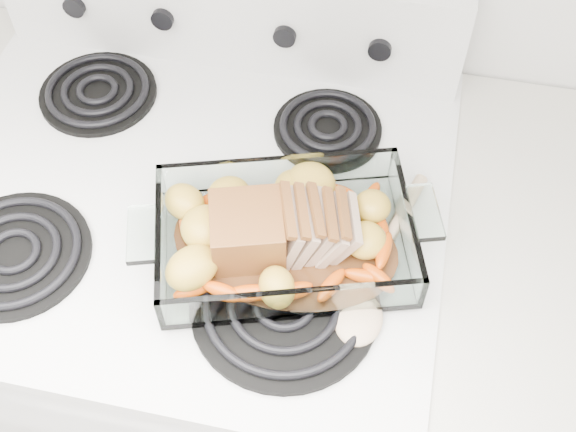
% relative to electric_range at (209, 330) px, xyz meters
% --- Properties ---
extents(electric_range, '(0.78, 0.70, 1.12)m').
position_rel_electric_range_xyz_m(electric_range, '(0.00, 0.00, 0.00)').
color(electric_range, white).
rests_on(electric_range, ground).
extents(counter_right, '(0.58, 0.68, 0.93)m').
position_rel_electric_range_xyz_m(counter_right, '(0.66, -0.00, -0.02)').
color(counter_right, white).
rests_on(counter_right, ground).
extents(baking_dish, '(0.34, 0.22, 0.07)m').
position_rel_electric_range_xyz_m(baking_dish, '(0.17, -0.08, 0.48)').
color(baking_dish, silver).
rests_on(baking_dish, electric_range).
extents(pork_roast, '(0.20, 0.10, 0.08)m').
position_rel_electric_range_xyz_m(pork_roast, '(0.15, -0.08, 0.51)').
color(pork_roast, brown).
rests_on(pork_roast, baking_dish).
extents(roast_vegetables, '(0.37, 0.20, 0.05)m').
position_rel_electric_range_xyz_m(roast_vegetables, '(0.17, -0.04, 0.49)').
color(roast_vegetables, '#D1430C').
rests_on(roast_vegetables, baking_dish).
extents(wooden_spoon, '(0.10, 0.29, 0.02)m').
position_rel_electric_range_xyz_m(wooden_spoon, '(0.30, -0.10, 0.46)').
color(wooden_spoon, '#C7AE93').
rests_on(wooden_spoon, electric_range).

